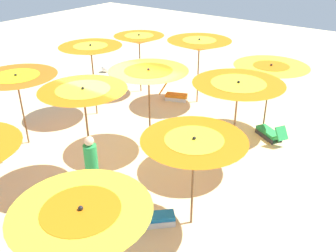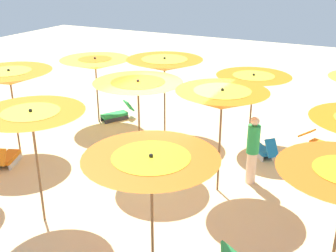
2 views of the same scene
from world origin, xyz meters
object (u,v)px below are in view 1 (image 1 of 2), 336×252
object	(u,v)px
beach_umbrella_11	(139,40)
lounger_0	(174,95)
beach_ball	(105,68)
beach_umbrella_1	(194,146)
beach_umbrella_0	(82,219)
lounger_1	(4,150)
beach_umbrella_7	(199,45)
beach_umbrella_10	(91,50)
beach_umbrella_9	(17,82)
lounger_2	(150,216)
beach_umbrella_3	(271,71)
lounger_4	(271,133)
beach_umbrella_6	(149,76)
beach_umbrella_5	(84,97)
beachgoer_0	(92,168)
beach_umbrella_2	(238,90)

from	to	relation	value
beach_umbrella_11	lounger_0	size ratio (longest dim) A/B	2.06
beach_ball	beach_umbrella_1	bearing A→B (deg)	145.04
beach_umbrella_0	lounger_1	xyz separation A→B (m)	(5.83, -2.04, -1.97)
beach_umbrella_11	lounger_1	size ratio (longest dim) A/B	1.69
beach_umbrella_7	beach_umbrella_10	world-z (taller)	beach_umbrella_10
beach_umbrella_10	beach_umbrella_11	size ratio (longest dim) A/B	1.08
beach_umbrella_9	lounger_0	xyz separation A→B (m)	(-1.64, -5.30, -1.75)
beach_umbrella_1	beach_umbrella_9	bearing A→B (deg)	-0.25
lounger_2	beach_umbrella_3	bearing A→B (deg)	43.62
beach_umbrella_7	lounger_4	distance (m)	4.04
beach_umbrella_7	lounger_2	xyz separation A→B (m)	(-2.77, 6.28, -1.95)
lounger_4	beach_umbrella_10	bearing A→B (deg)	48.99
lounger_0	lounger_2	xyz separation A→B (m)	(-3.58, 5.91, 0.00)
beach_umbrella_6	beach_umbrella_11	world-z (taller)	beach_umbrella_6
lounger_4	beach_umbrella_1	bearing A→B (deg)	121.63
beach_umbrella_1	beach_umbrella_10	bearing A→B (deg)	-25.28
beach_umbrella_11	lounger_4	size ratio (longest dim) A/B	1.97
beach_umbrella_5	beach_umbrella_7	xyz separation A→B (m)	(0.50, -5.82, -0.10)
beach_umbrella_5	beach_ball	size ratio (longest dim) A/B	7.32
beach_umbrella_1	beach_umbrella_6	size ratio (longest dim) A/B	0.89
beach_umbrella_9	lounger_2	xyz separation A→B (m)	(-5.22, 0.60, -1.75)
lounger_4	beachgoer_0	world-z (taller)	beachgoer_0
beach_umbrella_2	lounger_1	distance (m)	6.70
beach_umbrella_3	lounger_1	xyz separation A→B (m)	(5.25, 5.90, -1.77)
beach_umbrella_5	beach_umbrella_7	world-z (taller)	beach_umbrella_5
lounger_2	beach_ball	xyz separation A→B (m)	(8.03, -6.67, -0.04)
beach_umbrella_11	lounger_2	distance (m)	8.04
beach_umbrella_5	lounger_2	size ratio (longest dim) A/B	2.41
lounger_2	beachgoer_0	xyz separation A→B (m)	(1.56, 0.13, 0.69)
lounger_0	beach_umbrella_5	bearing A→B (deg)	-99.14
beachgoer_0	beach_umbrella_9	bearing A→B (deg)	93.92
lounger_1	beach_umbrella_6	bearing A→B (deg)	-66.56
beach_umbrella_0	beach_umbrella_3	distance (m)	7.97
lounger_4	beach_ball	distance (m)	8.75
beach_umbrella_10	lounger_1	xyz separation A→B (m)	(0.02, 3.57, -2.06)
beach_umbrella_0	beach_umbrella_5	distance (m)	4.11
beach_umbrella_9	beachgoer_0	xyz separation A→B (m)	(-3.66, 0.73, -1.06)
beach_umbrella_7	lounger_4	xyz separation A→B (m)	(-3.36, 1.09, -1.96)
beach_umbrella_1	beach_umbrella_3	world-z (taller)	beach_umbrella_3
lounger_4	beach_ball	size ratio (longest dim) A/B	3.39
beach_umbrella_5	lounger_1	bearing A→B (deg)	14.76
beach_umbrella_0	lounger_0	bearing A→B (deg)	-62.26
beach_umbrella_3	beach_umbrella_5	size ratio (longest dim) A/B	0.89
beach_umbrella_0	beach_umbrella_3	xyz separation A→B (m)	(0.58, -7.94, -0.20)
beach_umbrella_2	beach_umbrella_11	size ratio (longest dim) A/B	1.05
beach_umbrella_0	beach_umbrella_11	xyz separation A→B (m)	(5.93, -8.17, -0.09)
lounger_2	beach_umbrella_10	bearing A→B (deg)	102.29
beach_umbrella_1	beachgoer_0	size ratio (longest dim) A/B	1.24
beach_umbrella_5	beach_umbrella_11	xyz separation A→B (m)	(2.91, -5.39, -0.17)
lounger_1	beach_ball	bearing A→B (deg)	1.46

